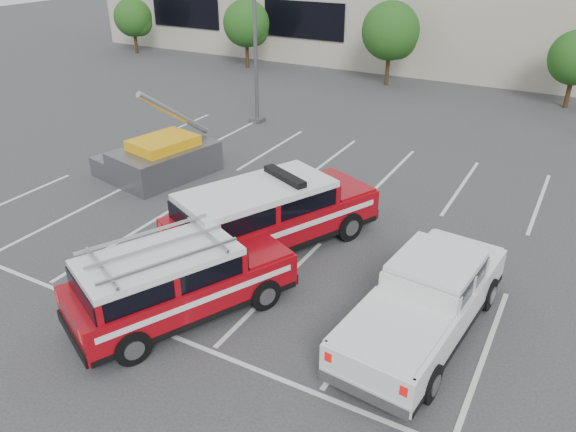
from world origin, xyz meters
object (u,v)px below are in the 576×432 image
at_px(ladder_suv, 178,286).
at_px(utility_rig, 161,159).
at_px(light_pole_left, 255,10).
at_px(tree_far_left, 134,19).
at_px(fire_chief_suv, 270,219).
at_px(tree_mid_left, 392,33).
at_px(tree_left, 248,25).
at_px(white_pickup, 424,307).

relative_size(ladder_suv, utility_rig, 1.35).
xyz_separation_m(light_pole_left, ladder_suv, (6.53, -14.08, -4.34)).
bearing_deg(tree_far_left, fire_chief_suv, -40.43).
xyz_separation_m(tree_mid_left, light_pole_left, (-3.09, -10.05, 2.14)).
bearing_deg(tree_far_left, ladder_suv, -45.83).
relative_size(light_pole_left, ladder_suv, 1.79).
bearing_deg(fire_chief_suv, tree_left, 149.09).
distance_m(tree_mid_left, fire_chief_suv, 20.61).
relative_size(light_pole_left, utility_rig, 2.41).
height_order(light_pole_left, ladder_suv, light_pole_left).
xyz_separation_m(tree_far_left, light_pole_left, (16.91, -10.05, 2.68)).
height_order(tree_far_left, ladder_suv, tree_far_left).
relative_size(tree_left, fire_chief_suv, 0.66).
bearing_deg(fire_chief_suv, white_pickup, 6.24).
relative_size(tree_far_left, fire_chief_suv, 0.60).
height_order(tree_mid_left, ladder_suv, tree_mid_left).
relative_size(fire_chief_suv, ladder_suv, 1.17).
relative_size(tree_left, white_pickup, 0.74).
bearing_deg(tree_left, utility_rig, -67.42).
bearing_deg(tree_mid_left, tree_far_left, -180.00).
xyz_separation_m(fire_chief_suv, utility_rig, (-6.36, 2.60, -0.22)).
height_order(fire_chief_suv, utility_rig, utility_rig).
distance_m(tree_mid_left, light_pole_left, 10.73).
bearing_deg(tree_far_left, light_pole_left, -30.71).
xyz_separation_m(white_pickup, utility_rig, (-11.52, 4.35, -0.02)).
relative_size(white_pickup, utility_rig, 1.41).
distance_m(fire_chief_suv, white_pickup, 5.45).
height_order(tree_mid_left, utility_rig, tree_mid_left).
xyz_separation_m(tree_left, white_pickup, (18.83, -21.92, -2.06)).
xyz_separation_m(fire_chief_suv, white_pickup, (5.16, -1.75, -0.19)).
bearing_deg(ladder_suv, utility_rig, 158.69).
relative_size(tree_left, utility_rig, 1.04).
height_order(tree_far_left, fire_chief_suv, tree_far_left).
bearing_deg(ladder_suv, tree_left, 144.72).
height_order(white_pickup, ladder_suv, ladder_suv).
bearing_deg(utility_rig, tree_mid_left, 93.31).
relative_size(fire_chief_suv, white_pickup, 1.11).
bearing_deg(fire_chief_suv, tree_mid_left, 125.27).
distance_m(tree_far_left, ladder_suv, 33.68).
bearing_deg(tree_left, ladder_suv, -60.88).
relative_size(tree_left, tree_mid_left, 0.91).
height_order(tree_far_left, white_pickup, tree_far_left).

